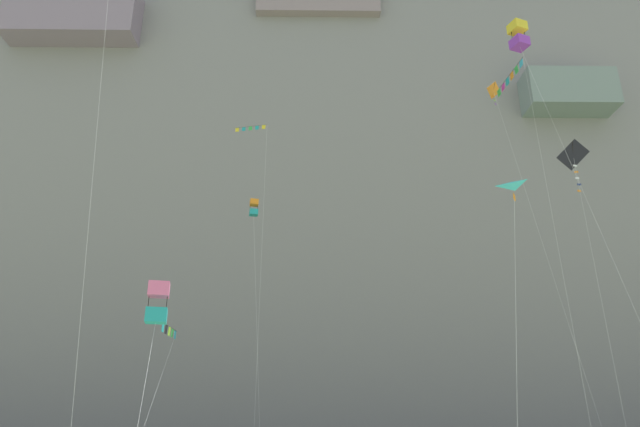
# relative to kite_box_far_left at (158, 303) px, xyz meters

# --- Properties ---
(cliff_face) EXTENTS (180.00, 34.72, 77.95)m
(cliff_face) POSITION_rel_kite_box_far_left_xyz_m (8.08, 41.90, 32.22)
(cliff_face) COLOR gray
(cliff_face) RESTS_ON ground
(kite_box_far_left) EXTENTS (1.49, 4.80, 7.76)m
(kite_box_far_left) POSITION_rel_kite_box_far_left_xyz_m (0.00, 0.00, 0.00)
(kite_box_far_left) COLOR pink
(kite_box_far_left) RESTS_ON ground
(kite_diamond_mid_center) EXTENTS (3.32, 4.48, 27.98)m
(kite_diamond_mid_center) POSITION_rel_kite_box_far_left_xyz_m (22.93, 12.29, 18.88)
(kite_diamond_mid_center) COLOR orange
(kite_diamond_mid_center) RESTS_ON ground
(kite_delta_high_left) EXTENTS (2.68, 2.64, 11.01)m
(kite_delta_high_left) POSITION_rel_kite_box_far_left_xyz_m (16.73, -3.81, 3.59)
(kite_delta_high_left) COLOR #38B2D1
(kite_delta_high_left) RESTS_ON ground
(kite_banner_upper_left) EXTENTS (0.58, 4.40, 6.48)m
(kite_banner_upper_left) POSITION_rel_kite_box_far_left_xyz_m (-0.99, 6.28, -0.75)
(kite_banner_upper_left) COLOR black
(kite_banner_upper_left) RESTS_ON ground
(kite_diamond_low_left) EXTENTS (2.40, 2.85, 20.63)m
(kite_diamond_low_left) POSITION_rel_kite_box_far_left_xyz_m (26.71, 9.05, 12.28)
(kite_diamond_low_left) COLOR black
(kite_diamond_low_left) RESTS_ON ground
(kite_banner_low_center) EXTENTS (2.93, 3.12, 23.30)m
(kite_banner_low_center) POSITION_rel_kite_box_far_left_xyz_m (2.90, 11.60, 12.58)
(kite_banner_low_center) COLOR black
(kite_banner_low_center) RESTS_ON ground
(kite_banner_high_center) EXTENTS (0.76, 7.67, 26.83)m
(kite_banner_high_center) POSITION_rel_kite_box_far_left_xyz_m (23.17, 9.62, 18.68)
(kite_banner_high_center) COLOR black
(kite_banner_high_center) RESTS_ON ground
(kite_box_far_right) EXTENTS (1.68, 2.00, 17.45)m
(kite_box_far_right) POSITION_rel_kite_box_far_left_xyz_m (2.91, 13.49, 9.96)
(kite_box_far_right) COLOR orange
(kite_box_far_right) RESTS_ON ground
(kite_box_mid_left) EXTENTS (3.14, 6.32, 27.53)m
(kite_box_mid_left) POSITION_rel_kite_box_far_left_xyz_m (21.98, 4.67, 19.72)
(kite_box_mid_left) COLOR yellow
(kite_box_mid_left) RESTS_ON ground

